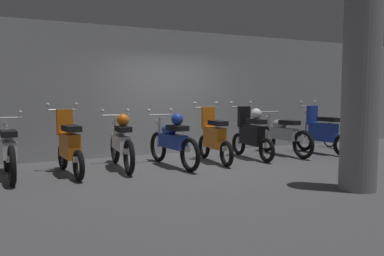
{
  "coord_description": "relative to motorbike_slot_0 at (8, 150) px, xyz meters",
  "views": [
    {
      "loc": [
        -3.31,
        -6.85,
        1.43
      ],
      "look_at": [
        -0.01,
        0.26,
        0.75
      ],
      "focal_mm": 35.31,
      "sensor_mm": 36.0,
      "label": 1
    }
  ],
  "objects": [
    {
      "name": "back_wall",
      "position": [
        3.47,
        1.57,
        1.01
      ],
      "size": [
        16.0,
        0.3,
        3.01
      ],
      "primitive_type": "cube",
      "color": "#9EA0A3",
      "rests_on": "ground"
    },
    {
      "name": "motorbike_slot_4",
      "position": [
        3.97,
        -0.11,
        0.04
      ],
      "size": [
        0.59,
        1.68,
        1.29
      ],
      "color": "black",
      "rests_on": "ground"
    },
    {
      "name": "motorbike_slot_6",
      "position": [
        5.95,
        0.05,
        -0.0
      ],
      "size": [
        0.56,
        1.95,
        1.03
      ],
      "color": "black",
      "rests_on": "ground"
    },
    {
      "name": "motorbike_slot_0",
      "position": [
        0.0,
        0.0,
        0.0
      ],
      "size": [
        0.59,
        1.95,
        1.15
      ],
      "color": "black",
      "rests_on": "ground"
    },
    {
      "name": "motorbike_slot_2",
      "position": [
        1.98,
        0.01,
        0.04
      ],
      "size": [
        0.59,
        1.95,
        1.15
      ],
      "color": "black",
      "rests_on": "ground"
    },
    {
      "name": "motorbike_slot_3",
      "position": [
        2.97,
        -0.21,
        0.04
      ],
      "size": [
        0.59,
        1.95,
        1.15
      ],
      "color": "black",
      "rests_on": "ground"
    },
    {
      "name": "support_pillar",
      "position": [
        4.81,
        -3.15,
        1.01
      ],
      "size": [
        0.54,
        0.54,
        3.01
      ],
      "primitive_type": "cylinder",
      "color": "gray",
      "rests_on": "ground"
    },
    {
      "name": "ground_plane",
      "position": [
        3.47,
        -0.35,
        -0.49
      ],
      "size": [
        80.0,
        80.0,
        0.0
      ],
      "primitive_type": "plane",
      "color": "#4C4C4F"
    },
    {
      "name": "motorbike_slot_5",
      "position": [
        4.96,
        -0.06,
        0.08
      ],
      "size": [
        0.59,
        1.68,
        1.29
      ],
      "color": "black",
      "rests_on": "ground"
    },
    {
      "name": "motorbike_slot_1",
      "position": [
        0.99,
        -0.17,
        0.04
      ],
      "size": [
        0.59,
        1.68,
        1.29
      ],
      "color": "black",
      "rests_on": "ground"
    },
    {
      "name": "bicycle",
      "position": [
        7.89,
        0.07,
        -0.13
      ],
      "size": [
        0.5,
        1.71,
        0.89
      ],
      "color": "black",
      "rests_on": "ground"
    },
    {
      "name": "motorbike_slot_7",
      "position": [
        6.93,
        -0.18,
        0.04
      ],
      "size": [
        0.59,
        1.68,
        1.29
      ],
      "color": "black",
      "rests_on": "ground"
    }
  ]
}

